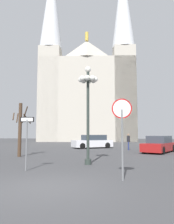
{
  "coord_description": "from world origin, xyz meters",
  "views": [
    {
      "loc": [
        2.16,
        -6.87,
        1.72
      ],
      "look_at": [
        -0.97,
        20.16,
        4.35
      ],
      "focal_mm": 34.93,
      "sensor_mm": 36.0,
      "label": 1
    }
  ],
  "objects_px": {
    "stop_sign": "(122,123)",
    "parked_car_near_red": "(159,145)",
    "street_lamp": "(88,96)",
    "one_way_arrow_sign": "(27,137)",
    "parked_car_far_white": "(93,142)",
    "pedestrian_walking": "(128,140)",
    "cathedral": "(87,85)",
    "bare_tree": "(20,128)"
  },
  "relations": [
    {
      "from": "cathedral",
      "to": "parked_car_near_red",
      "type": "height_order",
      "value": "cathedral"
    },
    {
      "from": "parked_car_near_red",
      "to": "bare_tree",
      "type": "bearing_deg",
      "value": -156.65
    },
    {
      "from": "one_way_arrow_sign",
      "to": "pedestrian_walking",
      "type": "relative_size",
      "value": 1.49
    },
    {
      "from": "cathedral",
      "to": "one_way_arrow_sign",
      "type": "height_order",
      "value": "cathedral"
    },
    {
      "from": "pedestrian_walking",
      "to": "parked_car_far_white",
      "type": "bearing_deg",
      "value": 148.14
    },
    {
      "from": "bare_tree",
      "to": "parked_car_near_red",
      "type": "xyz_separation_m",
      "value": [
        10.9,
        4.7,
        -1.4
      ]
    },
    {
      "from": "cathedral",
      "to": "parked_car_far_white",
      "type": "bearing_deg",
      "value": -81.8
    },
    {
      "from": "cathedral",
      "to": "bare_tree",
      "type": "relative_size",
      "value": 10.01
    },
    {
      "from": "one_way_arrow_sign",
      "to": "bare_tree",
      "type": "distance_m",
      "value": 6.38
    },
    {
      "from": "stop_sign",
      "to": "parked_car_near_red",
      "type": "height_order",
      "value": "stop_sign"
    },
    {
      "from": "cathedral",
      "to": "pedestrian_walking",
      "type": "bearing_deg",
      "value": -73.54
    },
    {
      "from": "one_way_arrow_sign",
      "to": "street_lamp",
      "type": "xyz_separation_m",
      "value": [
        2.61,
        2.28,
        2.25
      ]
    },
    {
      "from": "street_lamp",
      "to": "parked_car_near_red",
      "type": "relative_size",
      "value": 1.14
    },
    {
      "from": "parked_car_far_white",
      "to": "stop_sign",
      "type": "bearing_deg",
      "value": -81.16
    },
    {
      "from": "street_lamp",
      "to": "pedestrian_walking",
      "type": "bearing_deg",
      "value": 74.43
    },
    {
      "from": "pedestrian_walking",
      "to": "street_lamp",
      "type": "bearing_deg",
      "value": -105.57
    },
    {
      "from": "cathedral",
      "to": "bare_tree",
      "type": "distance_m",
      "value": 32.31
    },
    {
      "from": "parked_car_near_red",
      "to": "pedestrian_walking",
      "type": "bearing_deg",
      "value": 134.54
    },
    {
      "from": "cathedral",
      "to": "street_lamp",
      "type": "relative_size",
      "value": 7.17
    },
    {
      "from": "bare_tree",
      "to": "parked_car_near_red",
      "type": "relative_size",
      "value": 0.81
    },
    {
      "from": "one_way_arrow_sign",
      "to": "bare_tree",
      "type": "relative_size",
      "value": 0.63
    },
    {
      "from": "cathedral",
      "to": "street_lamp",
      "type": "xyz_separation_m",
      "value": [
        3.96,
        -34.1,
        -8.31
      ]
    },
    {
      "from": "one_way_arrow_sign",
      "to": "parked_car_far_white",
      "type": "height_order",
      "value": "one_way_arrow_sign"
    },
    {
      "from": "cathedral",
      "to": "stop_sign",
      "type": "distance_m",
      "value": 39.67
    },
    {
      "from": "cathedral",
      "to": "pedestrian_walking",
      "type": "relative_size",
      "value": 23.85
    },
    {
      "from": "cathedral",
      "to": "parked_car_near_red",
      "type": "relative_size",
      "value": 8.14
    },
    {
      "from": "stop_sign",
      "to": "one_way_arrow_sign",
      "type": "distance_m",
      "value": 4.63
    },
    {
      "from": "street_lamp",
      "to": "stop_sign",
      "type": "bearing_deg",
      "value": -66.19
    },
    {
      "from": "one_way_arrow_sign",
      "to": "parked_car_far_white",
      "type": "relative_size",
      "value": 0.51
    },
    {
      "from": "stop_sign",
      "to": "one_way_arrow_sign",
      "type": "xyz_separation_m",
      "value": [
        -4.32,
        1.59,
        -0.55
      ]
    },
    {
      "from": "one_way_arrow_sign",
      "to": "stop_sign",
      "type": "bearing_deg",
      "value": -20.18
    },
    {
      "from": "cathedral",
      "to": "pedestrian_walking",
      "type": "height_order",
      "value": "cathedral"
    },
    {
      "from": "parked_car_near_red",
      "to": "stop_sign",
      "type": "bearing_deg",
      "value": -107.38
    },
    {
      "from": "street_lamp",
      "to": "parked_car_far_white",
      "type": "xyz_separation_m",
      "value": [
        -0.93,
        13.07,
        -3.09
      ]
    },
    {
      "from": "parked_car_near_red",
      "to": "parked_car_far_white",
      "type": "distance_m",
      "value": 8.08
    },
    {
      "from": "stop_sign",
      "to": "street_lamp",
      "type": "bearing_deg",
      "value": 113.81
    },
    {
      "from": "bare_tree",
      "to": "parked_car_far_white",
      "type": "distance_m",
      "value": 10.75
    },
    {
      "from": "one_way_arrow_sign",
      "to": "pedestrian_walking",
      "type": "bearing_deg",
      "value": 66.66
    },
    {
      "from": "bare_tree",
      "to": "pedestrian_walking",
      "type": "height_order",
      "value": "bare_tree"
    },
    {
      "from": "stop_sign",
      "to": "parked_car_far_white",
      "type": "xyz_separation_m",
      "value": [
        -2.64,
        16.94,
        -1.39
      ]
    },
    {
      "from": "one_way_arrow_sign",
      "to": "parked_car_far_white",
      "type": "bearing_deg",
      "value": 83.74
    },
    {
      "from": "street_lamp",
      "to": "cathedral",
      "type": "bearing_deg",
      "value": 96.63
    }
  ]
}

